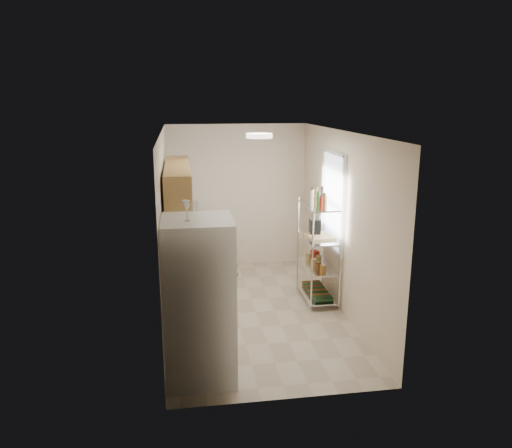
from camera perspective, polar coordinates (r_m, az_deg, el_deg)
The scene contains 16 objects.
room at distance 6.97m, azimuth -0.04°, elevation -0.23°, with size 2.52×4.42×2.62m.
counter_run at distance 7.57m, azimuth -7.48°, elevation -5.90°, with size 0.63×3.51×0.90m.
upper_cabinets at distance 6.89m, azimuth -8.90°, elevation 3.76°, with size 0.33×2.20×0.72m, color tan.
range_hood at distance 7.75m, azimuth -8.39°, elevation 1.77°, with size 0.50×0.60×0.12m, color #B7BABC.
window at distance 7.53m, azimuth 8.82°, elevation 2.63°, with size 0.06×1.00×1.46m, color white.
bakers_rack at distance 7.51m, azimuth 7.21°, elevation -0.80°, with size 0.45×0.90×1.73m.
ceiling_dome at distance 6.48m, azimuth 0.37°, elevation 10.06°, with size 0.34×0.34×0.06m, color white.
refrigerator at distance 5.49m, azimuth -6.52°, elevation -8.68°, with size 0.75×0.75×1.82m, color silver.
wine_glass_a at distance 5.09m, azimuth -7.98°, elevation 1.49°, with size 0.08×0.08×0.22m, color silver, non-canonical shape.
wine_glass_b at distance 5.13m, azimuth -7.85°, elevation 1.34°, with size 0.06×0.06×0.17m, color silver, non-canonical shape.
rice_cooker at distance 7.43m, azimuth -7.81°, elevation -1.71°, with size 0.29×0.29×0.23m, color silver.
frying_pan_large at distance 7.69m, azimuth -7.78°, elevation -1.93°, with size 0.23×0.23×0.04m, color black.
frying_pan_small at distance 8.00m, azimuth -7.81°, elevation -1.28°, with size 0.21×0.21×0.04m, color black.
cutting_board at distance 7.54m, azimuth 7.32°, elevation -1.39°, with size 0.35×0.46×0.03m, color tan.
espresso_machine at distance 7.63m, azimuth 6.73°, elevation -0.25°, with size 0.16×0.23×0.27m, color black.
storage_bag at distance 7.92m, azimuth 6.74°, elevation -3.57°, with size 0.09×0.13×0.15m, color #B32316.
Camera 1 is at (-1.03, -6.68, 3.03)m, focal length 35.00 mm.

